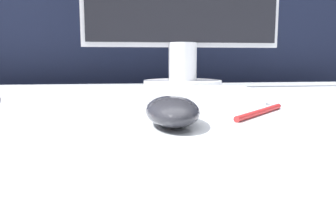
# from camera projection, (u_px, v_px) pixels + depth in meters

# --- Properties ---
(partition_panel) EXTENTS (5.00, 0.03, 1.47)m
(partition_panel) POSITION_uv_depth(u_px,v_px,m) (142.00, 81.00, 1.18)
(partition_panel) COLOR black
(partition_panel) RESTS_ON ground_plane
(computer_mouse_near) EXTENTS (0.07, 0.13, 0.03)m
(computer_mouse_near) POSITION_uv_depth(u_px,v_px,m) (172.00, 111.00, 0.38)
(computer_mouse_near) COLOR #232328
(computer_mouse_near) RESTS_ON desk
(keyboard) EXTENTS (0.45, 0.17, 0.02)m
(keyboard) POSITION_uv_depth(u_px,v_px,m) (137.00, 95.00, 0.60)
(keyboard) COLOR silver
(keyboard) RESTS_ON desk
(monitor) EXTENTS (0.53, 0.21, 0.44)m
(monitor) POSITION_uv_depth(u_px,v_px,m) (183.00, 0.00, 0.85)
(monitor) COLOR silver
(monitor) RESTS_ON desk
(pen) EXTENTS (0.11, 0.11, 0.01)m
(pen) POSITION_uv_depth(u_px,v_px,m) (260.00, 112.00, 0.45)
(pen) COLOR red
(pen) RESTS_ON desk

